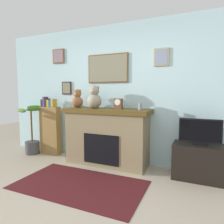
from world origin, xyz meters
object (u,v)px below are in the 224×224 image
object	(u,v)px
potted_plant	(32,137)
teddy_bear_tan	(94,98)
candle_jar	(140,107)
bookshelf	(50,128)
fireplace	(107,136)
television	(200,132)
teddy_bear_cream	(77,99)
mantel_clock	(118,104)
tv_stand	(199,162)

from	to	relation	value
potted_plant	teddy_bear_tan	size ratio (longest dim) A/B	2.45
candle_jar	teddy_bear_tan	bearing A→B (deg)	-179.96
bookshelf	fireplace	bearing A→B (deg)	-2.43
fireplace	teddy_bear_tan	bearing A→B (deg)	-175.83
television	teddy_bear_cream	world-z (taller)	teddy_bear_cream
mantel_clock	teddy_bear_cream	world-z (taller)	teddy_bear_cream
fireplace	teddy_bear_tan	distance (m)	0.74
candle_jar	mantel_clock	xyz separation A→B (m)	(-0.39, -0.00, 0.04)
television	teddy_bear_tan	world-z (taller)	teddy_bear_tan
tv_stand	television	xyz separation A→B (m)	(-0.00, -0.00, 0.46)
fireplace	candle_jar	size ratio (longest dim) A/B	14.32
candle_jar	mantel_clock	size ratio (longest dim) A/B	0.59
tv_stand	mantel_clock	size ratio (longest dim) A/B	4.03
potted_plant	mantel_clock	world-z (taller)	mantel_clock
bookshelf	television	bearing A→B (deg)	-1.98
tv_stand	television	size ratio (longest dim) A/B	1.26
teddy_bear_tan	bookshelf	bearing A→B (deg)	176.10
potted_plant	television	xyz separation A→B (m)	(3.32, 0.05, 0.37)
teddy_bear_cream	teddy_bear_tan	distance (m)	0.37
fireplace	mantel_clock	world-z (taller)	mantel_clock
television	teddy_bear_tan	bearing A→B (deg)	179.22
mantel_clock	potted_plant	bearing A→B (deg)	-177.99
bookshelf	potted_plant	distance (m)	0.46
bookshelf	teddy_bear_tan	size ratio (longest dim) A/B	2.91
television	mantel_clock	size ratio (longest dim) A/B	3.20
fireplace	potted_plant	world-z (taller)	potted_plant
potted_plant	candle_jar	xyz separation A→B (m)	(2.38, 0.07, 0.73)
potted_plant	fireplace	bearing A→B (deg)	2.90
mantel_clock	teddy_bear_tan	distance (m)	0.49
tv_stand	candle_jar	world-z (taller)	candle_jar
teddy_bear_cream	television	bearing A→B (deg)	-0.65
tv_stand	fireplace	bearing A→B (deg)	178.47
bookshelf	candle_jar	world-z (taller)	bookshelf
bookshelf	television	world-z (taller)	bookshelf
bookshelf	mantel_clock	xyz separation A→B (m)	(1.61, -0.08, 0.57)
fireplace	tv_stand	world-z (taller)	fireplace
candle_jar	tv_stand	bearing A→B (deg)	-1.46
teddy_bear_tan	fireplace	bearing A→B (deg)	4.17
fireplace	television	world-z (taller)	fireplace
mantel_clock	teddy_bear_cream	distance (m)	0.86
mantel_clock	teddy_bear_cream	xyz separation A→B (m)	(-0.86, 0.00, 0.06)
mantel_clock	tv_stand	bearing A→B (deg)	-0.97
bookshelf	potted_plant	bearing A→B (deg)	-158.90
candle_jar	bookshelf	bearing A→B (deg)	177.82
teddy_bear_tan	potted_plant	bearing A→B (deg)	-177.31
potted_plant	television	size ratio (longest dim) A/B	1.73
tv_stand	teddy_bear_cream	distance (m)	2.37
potted_plant	teddy_bear_tan	bearing A→B (deg)	2.69
television	tv_stand	bearing A→B (deg)	90.00
television	fireplace	bearing A→B (deg)	178.42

